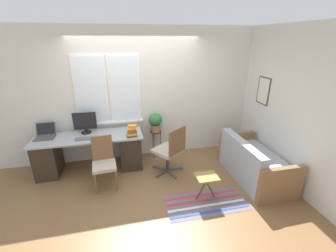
{
  "coord_description": "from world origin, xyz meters",
  "views": [
    {
      "loc": [
        -0.38,
        -3.81,
        2.46
      ],
      "look_at": [
        0.51,
        0.17,
        0.86
      ],
      "focal_mm": 24.0,
      "sensor_mm": 36.0,
      "label": 1
    }
  ],
  "objects_px": {
    "laptop": "(45,135)",
    "plant_stand": "(156,134)",
    "desk_chair_wooden": "(104,161)",
    "keyboard": "(85,139)",
    "couch_loveseat": "(253,164)",
    "potted_plant": "(155,121)",
    "folding_stool": "(207,179)",
    "office_chair_swivel": "(170,149)",
    "mouse": "(101,137)",
    "book_stack": "(132,131)",
    "monitor": "(85,123)"
  },
  "relations": [
    {
      "from": "laptop",
      "to": "plant_stand",
      "type": "xyz_separation_m",
      "value": [
        2.12,
        0.14,
        -0.26
      ]
    },
    {
      "from": "laptop",
      "to": "desk_chair_wooden",
      "type": "xyz_separation_m",
      "value": [
        1.06,
        -0.72,
        -0.3
      ]
    },
    {
      "from": "laptop",
      "to": "keyboard",
      "type": "relative_size",
      "value": 0.95
    },
    {
      "from": "couch_loveseat",
      "to": "potted_plant",
      "type": "height_order",
      "value": "potted_plant"
    },
    {
      "from": "plant_stand",
      "to": "laptop",
      "type": "bearing_deg",
      "value": -176.32
    },
    {
      "from": "desk_chair_wooden",
      "to": "folding_stool",
      "type": "xyz_separation_m",
      "value": [
        1.6,
        -0.74,
        -0.1
      ]
    },
    {
      "from": "office_chair_swivel",
      "to": "couch_loveseat",
      "type": "bearing_deg",
      "value": 125.31
    },
    {
      "from": "mouse",
      "to": "couch_loveseat",
      "type": "relative_size",
      "value": 0.04
    },
    {
      "from": "keyboard",
      "to": "book_stack",
      "type": "height_order",
      "value": "book_stack"
    },
    {
      "from": "couch_loveseat",
      "to": "laptop",
      "type": "bearing_deg",
      "value": 73.88
    },
    {
      "from": "monitor",
      "to": "folding_stool",
      "type": "relative_size",
      "value": 1.01
    },
    {
      "from": "book_stack",
      "to": "folding_stool",
      "type": "relative_size",
      "value": 0.52
    },
    {
      "from": "potted_plant",
      "to": "office_chair_swivel",
      "type": "bearing_deg",
      "value": -78.03
    },
    {
      "from": "couch_loveseat",
      "to": "folding_stool",
      "type": "relative_size",
      "value": 3.48
    },
    {
      "from": "keyboard",
      "to": "potted_plant",
      "type": "height_order",
      "value": "potted_plant"
    },
    {
      "from": "desk_chair_wooden",
      "to": "folding_stool",
      "type": "distance_m",
      "value": 1.77
    },
    {
      "from": "monitor",
      "to": "plant_stand",
      "type": "relative_size",
      "value": 0.74
    },
    {
      "from": "keyboard",
      "to": "desk_chair_wooden",
      "type": "relative_size",
      "value": 0.4
    },
    {
      "from": "mouse",
      "to": "book_stack",
      "type": "distance_m",
      "value": 0.59
    },
    {
      "from": "couch_loveseat",
      "to": "potted_plant",
      "type": "xyz_separation_m",
      "value": [
        -1.62,
        1.22,
        0.54
      ]
    },
    {
      "from": "potted_plant",
      "to": "couch_loveseat",
      "type": "bearing_deg",
      "value": -36.88
    },
    {
      "from": "book_stack",
      "to": "potted_plant",
      "type": "relative_size",
      "value": 0.56
    },
    {
      "from": "laptop",
      "to": "monitor",
      "type": "xyz_separation_m",
      "value": [
        0.72,
        0.05,
        0.16
      ]
    },
    {
      "from": "folding_stool",
      "to": "mouse",
      "type": "bearing_deg",
      "value": 144.06
    },
    {
      "from": "monitor",
      "to": "book_stack",
      "type": "distance_m",
      "value": 0.95
    },
    {
      "from": "book_stack",
      "to": "desk_chair_wooden",
      "type": "height_order",
      "value": "book_stack"
    },
    {
      "from": "desk_chair_wooden",
      "to": "book_stack",
      "type": "bearing_deg",
      "value": 32.56
    },
    {
      "from": "plant_stand",
      "to": "folding_stool",
      "type": "bearing_deg",
      "value": -71.3
    },
    {
      "from": "keyboard",
      "to": "office_chair_swivel",
      "type": "height_order",
      "value": "office_chair_swivel"
    },
    {
      "from": "keyboard",
      "to": "couch_loveseat",
      "type": "distance_m",
      "value": 3.15
    },
    {
      "from": "mouse",
      "to": "folding_stool",
      "type": "height_order",
      "value": "mouse"
    },
    {
      "from": "monitor",
      "to": "potted_plant",
      "type": "bearing_deg",
      "value": 3.44
    },
    {
      "from": "laptop",
      "to": "book_stack",
      "type": "relative_size",
      "value": 1.53
    },
    {
      "from": "plant_stand",
      "to": "folding_stool",
      "type": "distance_m",
      "value": 1.69
    },
    {
      "from": "book_stack",
      "to": "office_chair_swivel",
      "type": "distance_m",
      "value": 0.8
    },
    {
      "from": "book_stack",
      "to": "couch_loveseat",
      "type": "relative_size",
      "value": 0.15
    },
    {
      "from": "laptop",
      "to": "office_chair_swivel",
      "type": "bearing_deg",
      "value": -14.61
    },
    {
      "from": "laptop",
      "to": "plant_stand",
      "type": "relative_size",
      "value": 0.58
    },
    {
      "from": "monitor",
      "to": "desk_chair_wooden",
      "type": "relative_size",
      "value": 0.48
    },
    {
      "from": "laptop",
      "to": "office_chair_swivel",
      "type": "xyz_separation_m",
      "value": [
        2.28,
        -0.59,
        -0.27
      ]
    },
    {
      "from": "couch_loveseat",
      "to": "plant_stand",
      "type": "relative_size",
      "value": 2.55
    },
    {
      "from": "monitor",
      "to": "office_chair_swivel",
      "type": "distance_m",
      "value": 1.73
    },
    {
      "from": "laptop",
      "to": "folding_stool",
      "type": "distance_m",
      "value": 3.06
    },
    {
      "from": "monitor",
      "to": "office_chair_swivel",
      "type": "relative_size",
      "value": 0.45
    },
    {
      "from": "couch_loveseat",
      "to": "potted_plant",
      "type": "relative_size",
      "value": 3.74
    },
    {
      "from": "plant_stand",
      "to": "mouse",
      "type": "bearing_deg",
      "value": -159.94
    },
    {
      "from": "keyboard",
      "to": "couch_loveseat",
      "type": "xyz_separation_m",
      "value": [
        3.01,
        -0.83,
        -0.45
      ]
    },
    {
      "from": "mouse",
      "to": "folding_stool",
      "type": "relative_size",
      "value": 0.14
    },
    {
      "from": "laptop",
      "to": "plant_stand",
      "type": "distance_m",
      "value": 2.14
    },
    {
      "from": "office_chair_swivel",
      "to": "potted_plant",
      "type": "distance_m",
      "value": 0.81
    }
  ]
}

